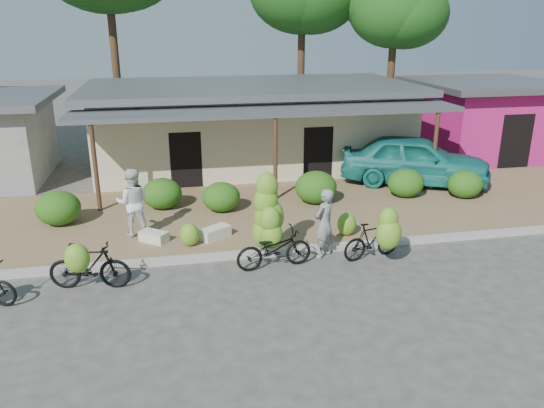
{
  "coord_description": "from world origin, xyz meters",
  "views": [
    {
      "loc": [
        -3.44,
        -10.25,
        5.7
      ],
      "look_at": [
        -0.84,
        2.54,
        1.2
      ],
      "focal_mm": 35.0,
      "sensor_mm": 36.0,
      "label": 1
    }
  ],
  "objects_px": {
    "sack_near": "(215,233)",
    "vendor": "(324,223)",
    "bike_left": "(88,265)",
    "sack_far": "(154,237)",
    "bike_center": "(271,231)",
    "tree_near_right": "(391,8)",
    "bystander": "(133,202)",
    "bike_right": "(377,237)",
    "teal_van": "(415,160)"
  },
  "relations": [
    {
      "from": "bike_left",
      "to": "vendor",
      "type": "xyz_separation_m",
      "value": [
        5.64,
        0.7,
        0.29
      ]
    },
    {
      "from": "bike_right",
      "to": "teal_van",
      "type": "height_order",
      "value": "teal_van"
    },
    {
      "from": "tree_near_right",
      "to": "bystander",
      "type": "height_order",
      "value": "tree_near_right"
    },
    {
      "from": "tree_near_right",
      "to": "sack_far",
      "type": "xyz_separation_m",
      "value": [
        -11.24,
        -11.39,
        -6.05
      ]
    },
    {
      "from": "bike_center",
      "to": "teal_van",
      "type": "bearing_deg",
      "value": -56.88
    },
    {
      "from": "bike_center",
      "to": "sack_near",
      "type": "height_order",
      "value": "bike_center"
    },
    {
      "from": "bike_center",
      "to": "bike_left",
      "type": "bearing_deg",
      "value": 90.78
    },
    {
      "from": "bike_right",
      "to": "sack_far",
      "type": "height_order",
      "value": "bike_right"
    },
    {
      "from": "tree_near_right",
      "to": "bike_center",
      "type": "distance_m",
      "value": 16.47
    },
    {
      "from": "tree_near_right",
      "to": "bike_center",
      "type": "xyz_separation_m",
      "value": [
        -8.39,
        -13.08,
        -5.45
      ]
    },
    {
      "from": "bike_right",
      "to": "bystander",
      "type": "xyz_separation_m",
      "value": [
        -5.97,
        2.72,
        0.4
      ]
    },
    {
      "from": "bike_left",
      "to": "tree_near_right",
      "type": "bearing_deg",
      "value": -32.41
    },
    {
      "from": "bike_right",
      "to": "bystander",
      "type": "height_order",
      "value": "bystander"
    },
    {
      "from": "bystander",
      "to": "bike_left",
      "type": "bearing_deg",
      "value": 76.0
    },
    {
      "from": "vendor",
      "to": "teal_van",
      "type": "relative_size",
      "value": 0.35
    },
    {
      "from": "sack_near",
      "to": "vendor",
      "type": "relative_size",
      "value": 0.47
    },
    {
      "from": "sack_far",
      "to": "teal_van",
      "type": "bearing_deg",
      "value": 21.46
    },
    {
      "from": "bike_center",
      "to": "teal_van",
      "type": "height_order",
      "value": "bike_center"
    },
    {
      "from": "sack_near",
      "to": "bystander",
      "type": "bearing_deg",
      "value": 162.57
    },
    {
      "from": "tree_near_right",
      "to": "sack_far",
      "type": "relative_size",
      "value": 10.68
    },
    {
      "from": "bike_right",
      "to": "bystander",
      "type": "bearing_deg",
      "value": 52.62
    },
    {
      "from": "bike_center",
      "to": "sack_near",
      "type": "relative_size",
      "value": 2.67
    },
    {
      "from": "bike_center",
      "to": "sack_near",
      "type": "bearing_deg",
      "value": 30.2
    },
    {
      "from": "tree_near_right",
      "to": "sack_far",
      "type": "distance_m",
      "value": 17.11
    },
    {
      "from": "sack_near",
      "to": "vendor",
      "type": "xyz_separation_m",
      "value": [
        2.63,
        -1.48,
        0.63
      ]
    },
    {
      "from": "bike_right",
      "to": "teal_van",
      "type": "relative_size",
      "value": 0.33
    },
    {
      "from": "bystander",
      "to": "teal_van",
      "type": "relative_size",
      "value": 0.36
    },
    {
      "from": "bike_left",
      "to": "vendor",
      "type": "bearing_deg",
      "value": -72.59
    },
    {
      "from": "tree_near_right",
      "to": "bike_left",
      "type": "xyz_separation_m",
      "value": [
        -12.62,
        -13.65,
        -5.7
      ]
    },
    {
      "from": "bystander",
      "to": "teal_van",
      "type": "height_order",
      "value": "bystander"
    },
    {
      "from": "bike_right",
      "to": "tree_near_right",
      "type": "bearing_deg",
      "value": -36.05
    },
    {
      "from": "sack_far",
      "to": "bike_center",
      "type": "bearing_deg",
      "value": -30.73
    },
    {
      "from": "bike_left",
      "to": "sack_near",
      "type": "relative_size",
      "value": 2.22
    },
    {
      "from": "tree_near_right",
      "to": "teal_van",
      "type": "xyz_separation_m",
      "value": [
        -2.02,
        -7.76,
        -5.31
      ]
    },
    {
      "from": "sack_near",
      "to": "teal_van",
      "type": "bearing_deg",
      "value": 26.02
    },
    {
      "from": "bike_center",
      "to": "teal_van",
      "type": "xyz_separation_m",
      "value": [
        6.37,
        5.32,
        0.14
      ]
    },
    {
      "from": "bike_right",
      "to": "sack_near",
      "type": "distance_m",
      "value": 4.36
    },
    {
      "from": "bike_center",
      "to": "sack_near",
      "type": "distance_m",
      "value": 2.11
    },
    {
      "from": "bike_center",
      "to": "bike_right",
      "type": "distance_m",
      "value": 2.65
    },
    {
      "from": "sack_far",
      "to": "bystander",
      "type": "relative_size",
      "value": 0.4
    },
    {
      "from": "bike_right",
      "to": "teal_van",
      "type": "distance_m",
      "value": 6.88
    },
    {
      "from": "bike_left",
      "to": "bystander",
      "type": "height_order",
      "value": "bystander"
    },
    {
      "from": "vendor",
      "to": "teal_van",
      "type": "bearing_deg",
      "value": -169.89
    },
    {
      "from": "bike_right",
      "to": "bystander",
      "type": "distance_m",
      "value": 6.57
    },
    {
      "from": "sack_near",
      "to": "sack_far",
      "type": "height_order",
      "value": "sack_near"
    },
    {
      "from": "vendor",
      "to": "bystander",
      "type": "xyz_separation_m",
      "value": [
        -4.76,
        2.15,
        0.16
      ]
    },
    {
      "from": "bike_left",
      "to": "bystander",
      "type": "bearing_deg",
      "value": -6.76
    },
    {
      "from": "tree_near_right",
      "to": "bike_left",
      "type": "bearing_deg",
      "value": -132.77
    },
    {
      "from": "tree_near_right",
      "to": "bystander",
      "type": "distance_m",
      "value": 16.79
    },
    {
      "from": "bike_right",
      "to": "bystander",
      "type": "relative_size",
      "value": 0.9
    }
  ]
}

